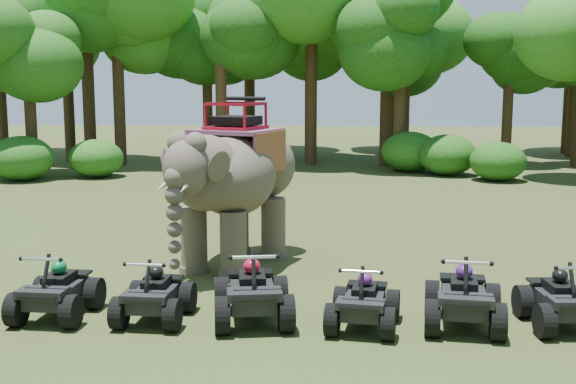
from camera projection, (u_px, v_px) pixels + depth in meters
name	position (u px, v px, depth m)	size (l,w,h in m)	color
ground	(285.00, 293.00, 14.63)	(110.00, 110.00, 0.00)	#47381E
elephant	(235.00, 183.00, 16.64)	(2.03, 4.62, 3.88)	#4D4038
atv_0	(56.00, 284.00, 13.08)	(1.24, 1.70, 1.26)	black
atv_1	(154.00, 288.00, 12.91)	(1.18, 1.62, 1.20)	black
atv_2	(252.00, 284.00, 12.83)	(1.36, 1.86, 1.38)	black
atv_3	(364.00, 295.00, 12.51)	(1.17, 1.60, 1.19)	black
atv_4	(464.00, 290.00, 12.55)	(1.33, 1.82, 1.35)	black
atv_5	(562.00, 292.00, 12.55)	(1.23, 1.69, 1.25)	black
tree_0	(311.00, 69.00, 36.52)	(6.82, 6.82, 9.74)	#195114
tree_1	(400.00, 82.00, 34.15)	(5.87, 5.87, 8.39)	#195114
tree_2	(508.00, 99.00, 35.48)	(4.77, 4.77, 6.81)	#195114
tree_25	(29.00, 95.00, 32.11)	(5.11, 5.11, 7.30)	#195114
tree_26	(118.00, 73.00, 36.38)	(6.53, 6.53, 9.33)	#195114
tree_27	(221.00, 82.00, 35.02)	(5.87, 5.87, 8.39)	#195114
tree_29	(574.00, 82.00, 40.26)	(5.91, 5.91, 8.44)	#195114
tree_30	(402.00, 76.00, 43.23)	(6.40, 6.40, 9.15)	#195114
tree_31	(87.00, 59.00, 36.77)	(7.52, 7.52, 10.75)	#195114
tree_32	(395.00, 87.00, 42.69)	(5.50, 5.50, 7.86)	#195114
tree_35	(570.00, 78.00, 42.16)	(6.24, 6.24, 8.91)	#195114
tree_36	(386.00, 84.00, 36.05)	(5.76, 5.76, 8.23)	#195114
tree_37	(249.00, 60.00, 42.32)	(7.65, 7.65, 10.92)	#195114
tree_39	(405.00, 56.00, 36.69)	(7.70, 7.70, 11.00)	#195114
tree_40	(68.00, 79.00, 38.13)	(6.08, 6.08, 8.68)	#195114
tree_41	(207.00, 90.00, 38.79)	(5.31, 5.31, 7.58)	#195114
tree_42	(1.00, 89.00, 42.34)	(5.30, 5.30, 7.57)	#195114
tree_43	(310.00, 75.00, 39.06)	(6.38, 6.38, 9.12)	#195114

